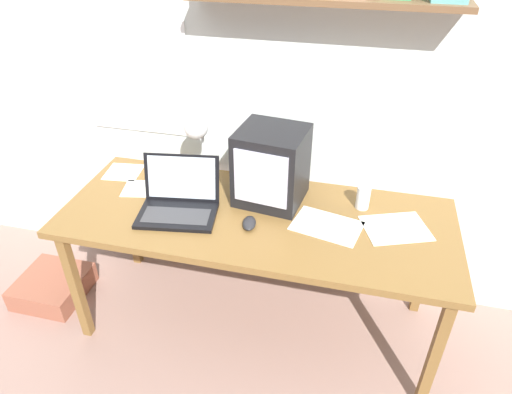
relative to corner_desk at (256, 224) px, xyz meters
The scene contains 13 objects.
ground_plane 0.66m from the corner_desk, ahead, with size 12.00×12.00×0.00m, color gray.
back_wall 0.79m from the corner_desk, 89.67° to the left, with size 5.60×0.24×2.60m.
corner_desk is the anchor object (origin of this frame).
crt_monitor 0.29m from the corner_desk, 76.70° to the left, with size 0.34×0.33×0.36m.
laptop 0.38m from the corner_desk, behind, with size 0.40×0.34×0.24m.
desk_lamp 0.50m from the corner_desk, 151.55° to the left, with size 0.14×0.20×0.39m.
juice_glass 0.52m from the corner_desk, 20.77° to the left, with size 0.06×0.06×0.11m.
computer_mouse 0.12m from the corner_desk, 95.64° to the right, with size 0.08×0.11×0.03m.
open_notebook 0.60m from the corner_desk, behind, with size 0.25×0.20×0.00m.
loose_paper_near_laptop 0.64m from the corner_desk, ahead, with size 0.34×0.30×0.00m.
printed_handout 0.81m from the corner_desk, 165.09° to the left, with size 0.20×0.19×0.00m.
loose_paper_near_monitor 0.34m from the corner_desk, ahead, with size 0.34×0.26×0.00m.
floor_cushion 1.34m from the corner_desk, behind, with size 0.36×0.36×0.13m.
Camera 1 is at (0.41, -1.67, 1.96)m, focal length 32.00 mm.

